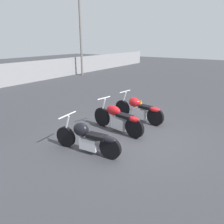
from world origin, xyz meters
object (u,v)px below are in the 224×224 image
(light_pole_right, at_px, (80,21))
(motorcycle_slot_2, at_px, (139,109))
(motorcycle_slot_1, at_px, (118,119))
(motorcycle_slot_0, at_px, (88,138))
(traffic_cone_near, at_px, (141,105))

(light_pole_right, xyz_separation_m, motorcycle_slot_2, (-6.94, -8.76, -3.71))
(motorcycle_slot_2, bearing_deg, motorcycle_slot_1, -175.01)
(motorcycle_slot_1, bearing_deg, motorcycle_slot_2, 6.05)
(motorcycle_slot_0, bearing_deg, motorcycle_slot_1, -2.54)
(motorcycle_slot_0, height_order, motorcycle_slot_2, motorcycle_slot_2)
(motorcycle_slot_2, xyz_separation_m, traffic_cone_near, (1.03, 0.44, -0.18))
(motorcycle_slot_0, relative_size, motorcycle_slot_1, 0.97)
(motorcycle_slot_0, xyz_separation_m, traffic_cone_near, (3.84, 0.45, -0.16))
(light_pole_right, distance_m, motorcycle_slot_1, 12.49)
(light_pole_right, relative_size, motorcycle_slot_0, 3.60)
(light_pole_right, xyz_separation_m, traffic_cone_near, (-5.91, -8.31, -3.89))
(light_pole_right, distance_m, motorcycle_slot_0, 13.62)
(motorcycle_slot_1, height_order, traffic_cone_near, motorcycle_slot_1)
(light_pole_right, distance_m, traffic_cone_near, 10.91)
(motorcycle_slot_2, height_order, traffic_cone_near, motorcycle_slot_2)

